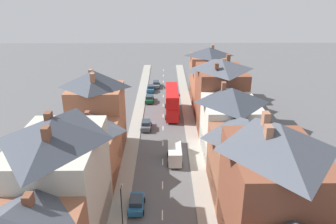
# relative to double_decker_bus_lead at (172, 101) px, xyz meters

# --- Properties ---
(pavement_left) EXTENTS (2.20, 104.00, 0.14)m
(pavement_left) POSITION_rel_double_decker_bus_lead_xyz_m (-6.89, -10.94, -2.75)
(pavement_left) COLOR gray
(pavement_left) RESTS_ON ground
(pavement_right) EXTENTS (2.20, 104.00, 0.14)m
(pavement_right) POSITION_rel_double_decker_bus_lead_xyz_m (3.31, -10.94, -2.75)
(pavement_right) COLOR gray
(pavement_right) RESTS_ON ground
(centre_line_dashes) EXTENTS (0.14, 97.80, 0.01)m
(centre_line_dashes) POSITION_rel_double_decker_bus_lead_xyz_m (-1.79, -12.94, -2.81)
(centre_line_dashes) COLOR silver
(centre_line_dashes) RESTS_ON ground
(terrace_row_left) EXTENTS (8.00, 49.32, 13.90)m
(terrace_row_left) POSITION_rel_double_decker_bus_lead_xyz_m (-11.98, -36.11, 3.22)
(terrace_row_left) COLOR brown
(terrace_row_left) RESTS_ON ground
(terrace_row_right) EXTENTS (8.00, 75.48, 14.23)m
(terrace_row_right) POSITION_rel_double_decker_bus_lead_xyz_m (8.39, -23.51, 2.99)
(terrace_row_right) COLOR #ADB2B7
(terrace_row_right) RESTS_ON ground
(double_decker_bus_lead) EXTENTS (2.74, 10.80, 5.30)m
(double_decker_bus_lead) POSITION_rel_double_decker_bus_lead_xyz_m (0.00, 0.00, 0.00)
(double_decker_bus_lead) COLOR red
(double_decker_bus_lead) RESTS_ON ground
(car_near_blue) EXTENTS (1.90, 3.83, 1.61)m
(car_near_blue) POSITION_rel_double_decker_bus_lead_xyz_m (-4.89, -29.78, -2.01)
(car_near_blue) COLOR #236093
(car_near_blue) RESTS_ON ground
(car_near_silver) EXTENTS (1.90, 4.07, 1.62)m
(car_near_silver) POSITION_rel_double_decker_bus_lead_xyz_m (-4.89, 14.74, -2.00)
(car_near_silver) COLOR #236093
(car_near_silver) RESTS_ON ground
(car_parked_left_a) EXTENTS (1.90, 4.32, 1.67)m
(car_parked_left_a) POSITION_rel_double_decker_bus_lead_xyz_m (-4.89, -7.08, -1.98)
(car_parked_left_a) COLOR #4C515B
(car_parked_left_a) RESTS_ON ground
(car_parked_right_a) EXTENTS (1.90, 4.41, 1.60)m
(car_parked_right_a) POSITION_rel_double_decker_bus_lead_xyz_m (-4.89, 7.30, -2.01)
(car_parked_right_a) COLOR #144728
(car_parked_right_a) RESTS_ON ground
(car_parked_left_b) EXTENTS (1.90, 4.56, 1.61)m
(car_parked_left_b) POSITION_rel_double_decker_bus_lead_xyz_m (-3.59, 18.25, -2.00)
(car_parked_left_b) COLOR gray
(car_parked_left_b) RESTS_ON ground
(car_far_grey) EXTENTS (1.90, 3.81, 1.59)m
(car_far_grey) POSITION_rel_double_decker_bus_lead_xyz_m (0.01, 12.00, -2.02)
(car_far_grey) COLOR gray
(car_far_grey) RESTS_ON ground
(delivery_van) EXTENTS (2.20, 5.20, 2.41)m
(delivery_van) POSITION_rel_double_decker_bus_lead_xyz_m (0.01, -18.67, -1.48)
(delivery_van) COLOR silver
(delivery_van) RESTS_ON ground
(street_lamp) EXTENTS (0.20, 1.12, 5.50)m
(street_lamp) POSITION_rel_double_decker_bus_lead_xyz_m (-6.04, -33.42, 0.43)
(street_lamp) COLOR black
(street_lamp) RESTS_ON ground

